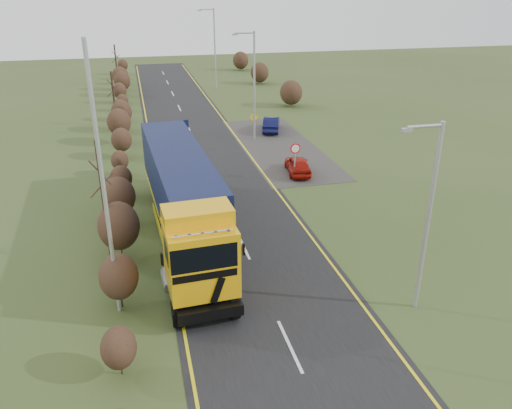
{
  "coord_description": "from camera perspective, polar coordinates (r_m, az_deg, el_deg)",
  "views": [
    {
      "loc": [
        -4.73,
        -18.02,
        12.24
      ],
      "look_at": [
        0.65,
        3.84,
        2.3
      ],
      "focal_mm": 35.0,
      "sensor_mm": 36.0,
      "label": 1
    }
  ],
  "objects": [
    {
      "name": "left_pole",
      "position": [
        19.17,
        -17.0,
        1.65
      ],
      "size": [
        0.16,
        0.16,
        10.69
      ],
      "primitive_type": "cylinder",
      "color": "#A1A5A7",
      "rests_on": "ground"
    },
    {
      "name": "car_blue_sedan",
      "position": [
        45.87,
        1.76,
        9.18
      ],
      "size": [
        2.56,
        4.23,
        1.32
      ],
      "primitive_type": "imported",
      "rotation": [
        0.0,
        0.0,
        2.83
      ],
      "color": "#090B34",
      "rests_on": "ground"
    },
    {
      "name": "streetlight_far",
      "position": [
        65.11,
        -4.85,
        17.67
      ],
      "size": [
        2.05,
        0.19,
        9.68
      ],
      "color": "#A1A5A7",
      "rests_on": "ground"
    },
    {
      "name": "lorry",
      "position": [
        25.53,
        -8.39,
        1.22
      ],
      "size": [
        3.37,
        16.16,
        4.47
      ],
      "rotation": [
        0.0,
        0.0,
        0.05
      ],
      "color": "black",
      "rests_on": "ground"
    },
    {
      "name": "ground",
      "position": [
        22.29,
        0.75,
        -9.49
      ],
      "size": [
        160.0,
        160.0,
        0.0
      ],
      "primitive_type": "plane",
      "color": "#34441D",
      "rests_on": "ground"
    },
    {
      "name": "speed_sign",
      "position": [
        33.72,
        4.49,
        5.76
      ],
      "size": [
        0.71,
        0.1,
        2.58
      ],
      "color": "#A1A5A7",
      "rests_on": "ground"
    },
    {
      "name": "streetlight_near",
      "position": [
        20.06,
        18.97,
        -0.92
      ],
      "size": [
        1.68,
        0.18,
        7.84
      ],
      "color": "#A1A5A7",
      "rests_on": "ground"
    },
    {
      "name": "lane_markings",
      "position": [
        30.65,
        -3.79,
        0.29
      ],
      "size": [
        7.52,
        116.0,
        0.01
      ],
      "color": "yellow",
      "rests_on": "road"
    },
    {
      "name": "car_red_hatchback",
      "position": [
        35.29,
        4.8,
        4.52
      ],
      "size": [
        1.99,
        3.85,
        1.25
      ],
      "primitive_type": "imported",
      "rotation": [
        0.0,
        0.0,
        3.0
      ],
      "color": "#981007",
      "rests_on": "ground"
    },
    {
      "name": "hedgerow",
      "position": [
        28.04,
        -15.35,
        0.66
      ],
      "size": [
        2.24,
        102.04,
        6.05
      ],
      "color": "black",
      "rests_on": "ground"
    },
    {
      "name": "warning_board",
      "position": [
        44.08,
        -0.24,
        9.45
      ],
      "size": [
        0.8,
        0.11,
        2.1
      ],
      "color": "#A1A5A7",
      "rests_on": "ground"
    },
    {
      "name": "streetlight_mid",
      "position": [
        42.39,
        -0.35,
        13.84
      ],
      "size": [
        1.89,
        0.18,
        8.89
      ],
      "color": "#A1A5A7",
      "rests_on": "ground"
    },
    {
      "name": "road",
      "position": [
        30.94,
        -3.89,
        0.48
      ],
      "size": [
        8.0,
        120.0,
        0.02
      ],
      "primitive_type": "cube",
      "color": "black",
      "rests_on": "ground"
    },
    {
      "name": "layby",
      "position": [
        41.49,
        2.54,
        6.66
      ],
      "size": [
        6.0,
        18.0,
        0.02
      ],
      "primitive_type": "cube",
      "color": "#322F2C",
      "rests_on": "ground"
    }
  ]
}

